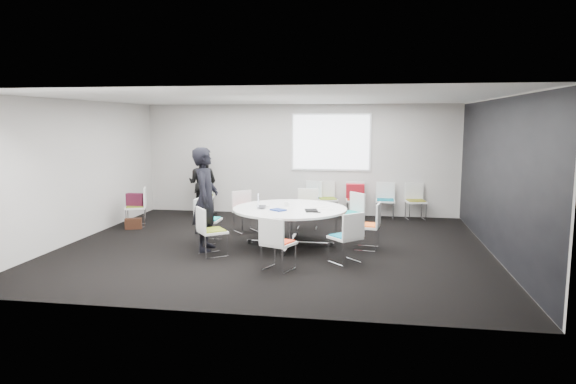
# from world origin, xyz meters

# --- Properties ---
(room_shell) EXTENTS (8.08, 7.08, 2.88)m
(room_shell) POSITION_xyz_m (0.09, 0.00, 1.40)
(room_shell) COLOR black
(room_shell) RESTS_ON ground
(conference_table) EXTENTS (2.18, 2.18, 0.73)m
(conference_table) POSITION_xyz_m (0.28, 0.14, 0.54)
(conference_table) COLOR silver
(conference_table) RESTS_ON ground
(projection_screen) EXTENTS (1.90, 0.03, 1.35)m
(projection_screen) POSITION_xyz_m (0.80, 3.46, 1.85)
(projection_screen) COLOR white
(projection_screen) RESTS_ON room_shell
(chair_ring_a) EXTENTS (0.51, 0.52, 0.88)m
(chair_ring_a) POSITION_xyz_m (1.76, 0.04, 0.28)
(chair_ring_a) COLOR silver
(chair_ring_a) RESTS_ON ground
(chair_ring_b) EXTENTS (0.64, 0.64, 0.88)m
(chair_ring_b) POSITION_xyz_m (1.39, 1.24, 0.28)
(chair_ring_b) COLOR silver
(chair_ring_b) RESTS_ON ground
(chair_ring_c) EXTENTS (0.46, 0.45, 0.88)m
(chair_ring_c) POSITION_xyz_m (0.42, 1.68, 0.28)
(chair_ring_c) COLOR silver
(chair_ring_c) RESTS_ON ground
(chair_ring_d) EXTENTS (0.64, 0.64, 0.88)m
(chair_ring_d) POSITION_xyz_m (-0.84, 1.15, 0.28)
(chair_ring_d) COLOR silver
(chair_ring_d) RESTS_ON ground
(chair_ring_e) EXTENTS (0.45, 0.46, 0.88)m
(chair_ring_e) POSITION_xyz_m (-1.36, 0.12, 0.28)
(chair_ring_e) COLOR silver
(chair_ring_e) RESTS_ON ground
(chair_ring_f) EXTENTS (0.64, 0.64, 0.88)m
(chair_ring_f) POSITION_xyz_m (-0.97, -0.87, 0.28)
(chair_ring_f) COLOR silver
(chair_ring_f) RESTS_ON ground
(chair_ring_g) EXTENTS (0.60, 0.59, 0.88)m
(chair_ring_g) POSITION_xyz_m (0.35, -1.56, 0.28)
(chair_ring_g) COLOR silver
(chair_ring_g) RESTS_ON ground
(chair_ring_h) EXTENTS (0.64, 0.64, 0.88)m
(chair_ring_h) POSITION_xyz_m (1.40, -0.96, 0.28)
(chair_ring_h) COLOR silver
(chair_ring_h) RESTS_ON ground
(chair_back_a) EXTENTS (0.61, 0.60, 0.88)m
(chair_back_a) POSITION_xyz_m (0.32, 3.16, 0.28)
(chair_back_a) COLOR silver
(chair_back_a) RESTS_ON ground
(chair_back_b) EXTENTS (0.57, 0.56, 0.88)m
(chair_back_b) POSITION_xyz_m (0.75, 3.17, 0.28)
(chair_back_b) COLOR silver
(chair_back_b) RESTS_ON ground
(chair_back_c) EXTENTS (0.49, 0.48, 0.88)m
(chair_back_c) POSITION_xyz_m (1.44, 3.17, 0.28)
(chair_back_c) COLOR silver
(chair_back_c) RESTS_ON ground
(chair_back_d) EXTENTS (0.47, 0.46, 0.88)m
(chair_back_d) POSITION_xyz_m (2.17, 3.17, 0.28)
(chair_back_d) COLOR silver
(chair_back_d) RESTS_ON ground
(chair_back_e) EXTENTS (0.53, 0.52, 0.88)m
(chair_back_e) POSITION_xyz_m (2.89, 3.17, 0.28)
(chair_back_e) COLOR silver
(chair_back_e) RESTS_ON ground
(chair_spare_left) EXTENTS (0.58, 0.59, 0.88)m
(chair_spare_left) POSITION_xyz_m (-3.43, 1.32, 0.28)
(chair_spare_left) COLOR silver
(chair_spare_left) RESTS_ON ground
(chair_person_back) EXTENTS (0.54, 0.53, 0.88)m
(chair_person_back) POSITION_xyz_m (-2.41, 3.12, 0.28)
(chair_person_back) COLOR silver
(chair_person_back) RESTS_ON ground
(person_main) EXTENTS (0.54, 0.75, 1.91)m
(person_main) POSITION_xyz_m (-1.20, -0.47, 0.96)
(person_main) COLOR black
(person_main) RESTS_ON ground
(person_back) EXTENTS (0.86, 0.72, 1.61)m
(person_back) POSITION_xyz_m (-2.40, 2.96, 0.81)
(person_back) COLOR black
(person_back) RESTS_ON ground
(laptop) EXTENTS (0.25, 0.36, 0.03)m
(laptop) POSITION_xyz_m (-0.21, 0.07, 0.74)
(laptop) COLOR #333338
(laptop) RESTS_ON conference_table
(laptop_lid) EXTENTS (0.08, 0.30, 0.22)m
(laptop_lid) POSITION_xyz_m (-0.35, 0.16, 0.86)
(laptop_lid) COLOR silver
(laptop_lid) RESTS_ON conference_table
(notebook_black) EXTENTS (0.28, 0.34, 0.02)m
(notebook_black) POSITION_xyz_m (0.73, -0.14, 0.74)
(notebook_black) COLOR black
(notebook_black) RESTS_ON conference_table
(tablet_folio) EXTENTS (0.33, 0.32, 0.03)m
(tablet_folio) POSITION_xyz_m (0.11, -0.18, 0.74)
(tablet_folio) COLOR navy
(tablet_folio) RESTS_ON conference_table
(papers_right) EXTENTS (0.36, 0.30, 0.00)m
(papers_right) POSITION_xyz_m (0.78, 0.41, 0.73)
(papers_right) COLOR white
(papers_right) RESTS_ON conference_table
(papers_front) EXTENTS (0.32, 0.25, 0.00)m
(papers_front) POSITION_xyz_m (0.97, 0.11, 0.73)
(papers_front) COLOR silver
(papers_front) RESTS_ON conference_table
(cup) EXTENTS (0.08, 0.08, 0.09)m
(cup) POSITION_xyz_m (0.18, 0.32, 0.78)
(cup) COLOR white
(cup) RESTS_ON conference_table
(phone) EXTENTS (0.15, 0.08, 0.01)m
(phone) POSITION_xyz_m (0.84, -0.27, 0.73)
(phone) COLOR black
(phone) RESTS_ON conference_table
(maroon_bag) EXTENTS (0.40, 0.15, 0.28)m
(maroon_bag) POSITION_xyz_m (-3.45, 1.32, 0.62)
(maroon_bag) COLOR #52152B
(maroon_bag) RESTS_ON chair_spare_left
(brown_bag) EXTENTS (0.39, 0.28, 0.24)m
(brown_bag) POSITION_xyz_m (-3.38, 1.05, 0.12)
(brown_bag) COLOR #341B10
(brown_bag) RESTS_ON ground
(red_jacket) EXTENTS (0.44, 0.17, 0.36)m
(red_jacket) POSITION_xyz_m (1.44, 2.94, 0.70)
(red_jacket) COLOR #B01521
(red_jacket) RESTS_ON chair_back_c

